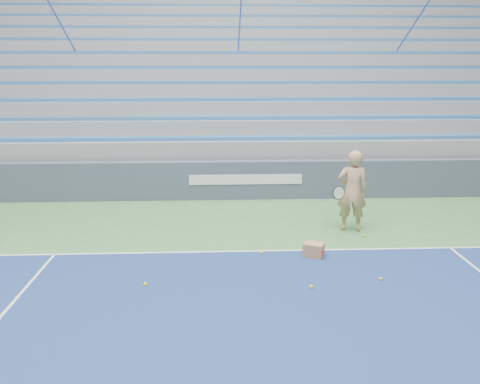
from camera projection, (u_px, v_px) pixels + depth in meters
sponsor_barrier at (246, 180)px, 13.40m from camera, size 30.00×0.32×1.10m
bleachers at (238, 101)px, 18.43m from camera, size 31.00×9.15×7.30m
tennis_player at (352, 191)px, 10.72m from camera, size 0.98×0.89×1.89m
ball_box at (314, 250)px, 9.40m from camera, size 0.47×0.43×0.29m
tennis_ball_0 at (364, 236)px, 10.50m from camera, size 0.07×0.07×0.07m
tennis_ball_1 at (145, 284)px, 8.18m from camera, size 0.07×0.07×0.07m
tennis_ball_2 at (311, 287)px, 8.09m from camera, size 0.07×0.07×0.07m
tennis_ball_3 at (381, 279)px, 8.38m from camera, size 0.07×0.07×0.07m
tennis_ball_4 at (261, 253)px, 9.55m from camera, size 0.07×0.07×0.07m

